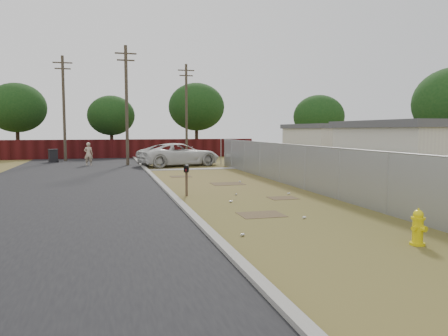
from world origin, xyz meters
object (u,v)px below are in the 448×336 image
object	(u,v)px
mailbox	(186,171)
pedestrian	(88,154)
fire_hydrant	(418,228)
trash_bin	(53,156)
pickup_truck	(179,154)

from	to	relation	value
mailbox	pedestrian	xyz separation A→B (m)	(-4.47, 16.88, -0.13)
fire_hydrant	trash_bin	bearing A→B (deg)	110.63
pedestrian	trash_bin	world-z (taller)	pedestrian
pickup_truck	fire_hydrant	bearing A→B (deg)	167.41
pedestrian	trash_bin	distance (m)	5.25
pickup_truck	pedestrian	world-z (taller)	pedestrian
fire_hydrant	trash_bin	distance (m)	32.23
fire_hydrant	pickup_truck	size ratio (longest dim) A/B	0.14
trash_bin	pedestrian	bearing A→B (deg)	-55.25
mailbox	fire_hydrant	bearing A→B (deg)	-66.52
fire_hydrant	mailbox	distance (m)	9.80
mailbox	pedestrian	size ratio (longest dim) A/B	0.72
mailbox	pickup_truck	size ratio (longest dim) A/B	0.21
fire_hydrant	trash_bin	world-z (taller)	trash_bin
mailbox	trash_bin	size ratio (longest dim) A/B	1.16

